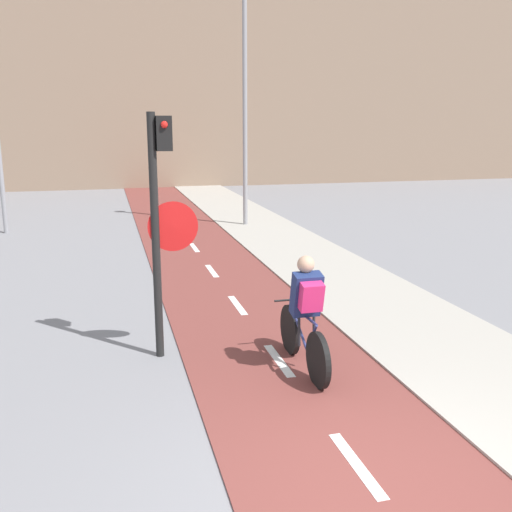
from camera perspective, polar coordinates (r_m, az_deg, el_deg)
ground_plane at (r=5.41m, az=12.40°, el=-22.67°), size 120.00×120.00×0.00m
bike_lane at (r=5.41m, az=12.35°, el=-22.53°), size 2.51×60.00×0.02m
building_row_background at (r=31.97m, az=-11.41°, el=17.35°), size 60.00×5.20×11.37m
traffic_light_pole at (r=7.60m, az=-9.49°, el=4.52°), size 0.67×0.25×3.29m
street_lamp_sidewalk at (r=17.89m, az=-1.13°, el=16.82°), size 0.36×0.36×7.11m
cyclist_near at (r=7.34m, az=4.94°, el=-6.18°), size 0.46×1.79×1.53m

